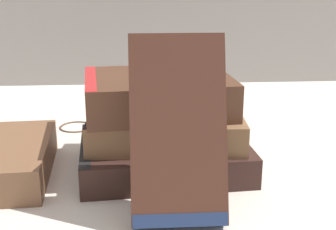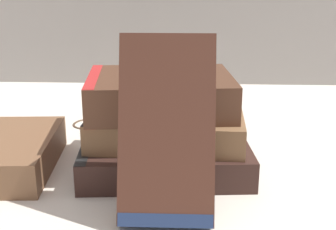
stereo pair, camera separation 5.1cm
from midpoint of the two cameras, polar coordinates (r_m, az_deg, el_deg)
The scene contains 7 objects.
ground_plane at distance 0.51m, azimuth -1.56°, elevation -8.29°, with size 3.00×3.00×0.00m, color beige.
book_flat_bottom at distance 0.54m, azimuth 1.74°, elevation -4.85°, with size 0.20×0.16×0.03m.
book_flat_middle at distance 0.54m, azimuth 2.12°, elevation -1.07°, with size 0.18×0.14×0.03m.
book_flat_top at distance 0.53m, azimuth 1.23°, elevation 2.62°, with size 0.17×0.14×0.04m.
book_leaning_front at distance 0.42m, azimuth 3.33°, elevation -2.59°, with size 0.09×0.08×0.17m.
pocket_watch at distance 0.53m, azimuth 4.64°, elevation 5.18°, with size 0.06×0.06×0.01m.
reading_glasses at distance 0.70m, azimuth -5.22°, elevation -0.80°, with size 0.12×0.08×0.00m.
Camera 2 is at (0.06, -0.46, 0.22)m, focal length 50.00 mm.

